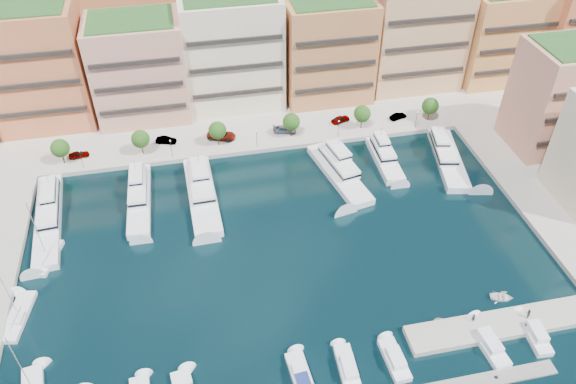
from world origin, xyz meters
name	(u,v)px	position (x,y,z in m)	size (l,w,h in m)	color
ground	(286,253)	(0.00, 0.00, 0.00)	(400.00, 400.00, 0.00)	black
north_quay	(238,82)	(0.00, 62.00, 0.00)	(220.00, 64.00, 2.00)	#9E998E
hillside	(217,10)	(0.00, 110.00, 0.00)	(240.00, 40.00, 58.00)	#1B3616
finger_pier	(506,326)	(30.00, -22.00, 0.00)	(32.00, 5.00, 2.00)	#9E998E
apartment_1	(38,65)	(-44.00, 51.99, 14.31)	(20.00, 16.50, 26.80)	#D06945
apartment_2	(139,69)	(-23.00, 49.99, 12.31)	(20.00, 15.50, 22.80)	tan
apartment_3	(232,50)	(-2.00, 51.99, 13.81)	(22.00, 16.50, 25.80)	#F9EBC0
apartment_4	(327,49)	(20.00, 49.99, 12.81)	(20.00, 15.50, 23.80)	#C07948
apartment_5	(414,31)	(42.00, 51.99, 14.31)	(22.00, 16.50, 26.80)	tan
apartment_6	(501,34)	(64.00, 49.99, 12.31)	(20.00, 15.50, 22.80)	#D48F4D
apartment_east_a	(563,96)	(62.00, 19.99, 12.31)	(18.00, 14.50, 22.80)	tan
backblock_0	(0,21)	(-55.00, 74.00, 16.00)	(26.00, 18.00, 30.00)	#F9EBC0
backblock_1	(128,11)	(-25.00, 74.00, 16.00)	(26.00, 18.00, 30.00)	#C07948
backblock_2	(247,1)	(5.00, 74.00, 16.00)	(26.00, 18.00, 30.00)	tan
tree_0	(60,148)	(-40.00, 33.50, 4.74)	(3.80, 3.80, 5.65)	#473323
tree_1	(140,139)	(-24.00, 33.50, 4.74)	(3.80, 3.80, 5.65)	#473323
tree_2	(217,130)	(-8.00, 33.50, 4.74)	(3.80, 3.80, 5.65)	#473323
tree_3	(291,122)	(8.00, 33.50, 4.74)	(3.80, 3.80, 5.65)	#473323
tree_4	(362,114)	(24.00, 33.50, 4.74)	(3.80, 3.80, 5.65)	#473323
tree_5	(430,106)	(40.00, 33.50, 4.74)	(3.80, 3.80, 5.65)	#473323
lamppost_0	(81,156)	(-36.00, 31.20, 3.83)	(0.30, 0.30, 4.20)	black
lamppost_1	(171,146)	(-18.00, 31.20, 3.83)	(0.30, 0.30, 4.20)	black
lamppost_2	(257,136)	(0.00, 31.20, 3.83)	(0.30, 0.30, 4.20)	black
lamppost_3	(339,126)	(18.00, 31.20, 3.83)	(0.30, 0.30, 4.20)	black
lamppost_4	(417,117)	(36.00, 31.20, 3.83)	(0.30, 0.30, 4.20)	black
yacht_0	(48,214)	(-41.42, 17.45, 1.21)	(6.16, 25.48, 7.30)	white
yacht_1	(139,196)	(-24.94, 19.51, 1.09)	(4.57, 20.68, 7.30)	white
yacht_2	(201,191)	(-13.04, 18.51, 1.21)	(5.76, 23.04, 7.30)	white
yacht_4	(338,170)	(14.77, 19.40, 1.09)	(8.88, 21.40, 7.30)	white
yacht_5	(384,156)	(25.47, 22.01, 1.21)	(4.46, 15.38, 7.30)	white
yacht_6	(447,155)	(38.49, 19.56, 1.21)	(8.89, 21.14, 7.30)	white
cruiser_4	(301,378)	(-2.90, -24.61, 0.57)	(3.21, 8.27, 2.66)	white
cruiser_5	(348,369)	(3.85, -24.58, 0.55)	(2.79, 7.86, 2.55)	white
cruiser_6	(395,360)	(10.88, -24.58, 0.55)	(2.84, 7.27, 2.55)	white
cruiser_8	(488,343)	(25.41, -24.60, 0.55)	(3.36, 9.10, 2.55)	white
cruiser_9	(534,334)	(33.05, -24.58, 0.55)	(3.07, 7.83, 2.55)	white
sailboat_2	(48,259)	(-40.55, 6.71, 0.32)	(4.93, 8.67, 13.20)	white
sailboat_1	(18,317)	(-43.55, -5.30, 0.31)	(4.54, 10.00, 13.20)	white
tender_3	(503,293)	(32.48, -16.21, 0.37)	(1.22, 1.41, 0.75)	beige
tender_2	(502,297)	(31.73, -17.03, 0.38)	(2.64, 3.70, 0.77)	white
tender_1	(438,319)	(20.03, -19.00, 0.37)	(1.20, 1.39, 0.73)	beige
car_0	(79,154)	(-37.12, 35.00, 1.69)	(1.64, 4.07, 1.39)	gray
car_1	(166,140)	(-19.07, 36.48, 1.72)	(1.52, 4.37, 1.44)	gray
car_2	(221,135)	(-7.15, 35.76, 1.86)	(2.86, 6.20, 1.72)	gray
car_3	(285,129)	(6.92, 35.32, 1.75)	(2.09, 5.15, 1.50)	gray
car_4	(341,119)	(20.17, 36.85, 1.75)	(1.78, 4.43, 1.51)	gray
car_5	(398,116)	(33.47, 35.43, 1.67)	(1.41, 4.06, 1.34)	gray
person_0	(474,317)	(24.75, -20.73, 1.80)	(0.59, 0.38, 1.61)	#252E4B
person_1	(528,314)	(33.18, -21.82, 1.87)	(0.85, 0.66, 1.75)	#503A30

